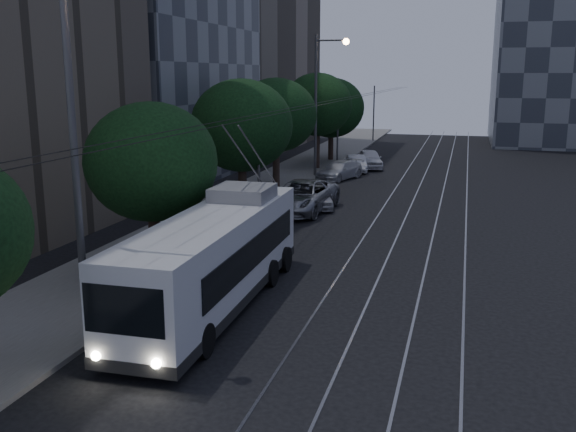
% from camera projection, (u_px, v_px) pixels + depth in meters
% --- Properties ---
extents(ground, '(120.00, 120.00, 0.00)m').
position_uv_depth(ground, '(318.00, 295.00, 21.39)').
color(ground, black).
rests_on(ground, ground).
extents(sidewalk, '(5.00, 90.00, 0.15)m').
position_uv_depth(sidewalk, '(275.00, 185.00, 42.15)').
color(sidewalk, slate).
rests_on(sidewalk, ground).
extents(tram_rails, '(4.52, 90.00, 0.02)m').
position_uv_depth(tram_rails, '(430.00, 194.00, 39.55)').
color(tram_rails, gray).
rests_on(tram_rails, ground).
extents(overhead_wires, '(2.23, 90.00, 6.00)m').
position_uv_depth(overhead_wires, '(312.00, 134.00, 40.76)').
color(overhead_wires, black).
rests_on(overhead_wires, ground).
extents(trolleybus, '(2.58, 11.51, 5.63)m').
position_uv_depth(trolleybus, '(216.00, 258.00, 20.17)').
color(trolleybus, silver).
rests_on(trolleybus, ground).
extents(pickup_silver, '(3.32, 6.24, 1.67)m').
position_uv_depth(pickup_silver, '(302.00, 197.00, 34.16)').
color(pickup_silver, '#94959B').
rests_on(pickup_silver, ground).
extents(car_white_a, '(2.53, 3.97, 1.26)m').
position_uv_depth(car_white_a, '(318.00, 197.00, 35.26)').
color(car_white_a, '#B6B6BB').
rests_on(car_white_a, ground).
extents(car_white_b, '(3.19, 4.71, 1.27)m').
position_uv_depth(car_white_b, '(339.00, 170.00, 44.87)').
color(car_white_b, '#BDBDC1').
rests_on(car_white_b, ground).
extents(car_white_c, '(2.21, 3.92, 1.22)m').
position_uv_depth(car_white_c, '(356.00, 164.00, 48.35)').
color(car_white_c, silver).
rests_on(car_white_c, ground).
extents(car_white_d, '(2.81, 4.56, 1.45)m').
position_uv_depth(car_white_d, '(370.00, 159.00, 50.11)').
color(car_white_d, silver).
rests_on(car_white_d, ground).
extents(tree_1, '(4.83, 4.83, 6.28)m').
position_uv_depth(tree_1, '(151.00, 162.00, 23.28)').
color(tree_1, black).
rests_on(tree_1, ground).
extents(tree_2, '(5.19, 5.19, 7.02)m').
position_uv_depth(tree_2, '(242.00, 126.00, 32.37)').
color(tree_2, black).
rests_on(tree_2, ground).
extents(tree_3, '(5.10, 5.10, 7.02)m').
position_uv_depth(tree_3, '(276.00, 115.00, 39.81)').
color(tree_3, black).
rests_on(tree_3, ground).
extents(tree_4, '(5.26, 5.26, 7.33)m').
position_uv_depth(tree_4, '(317.00, 105.00, 48.45)').
color(tree_4, black).
rests_on(tree_4, ground).
extents(tree_5, '(5.50, 5.50, 6.94)m').
position_uv_depth(tree_5, '(331.00, 108.00, 53.37)').
color(tree_5, black).
rests_on(tree_5, ground).
extents(streetlamp_near, '(2.41, 0.44, 9.96)m').
position_uv_depth(streetlamp_near, '(86.00, 123.00, 16.17)').
color(streetlamp_near, '#505052').
rests_on(streetlamp_near, ground).
extents(streetlamp_far, '(2.39, 0.44, 9.86)m').
position_uv_depth(streetlamp_far, '(322.00, 93.00, 44.49)').
color(streetlamp_far, '#505052').
rests_on(streetlamp_far, ground).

